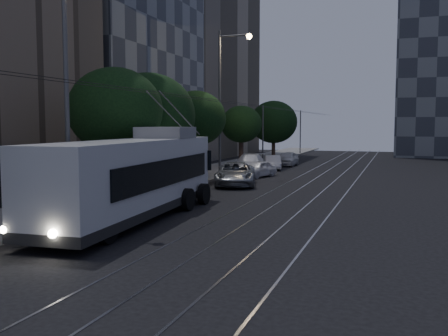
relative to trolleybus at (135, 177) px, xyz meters
name	(u,v)px	position (x,y,z in m)	size (l,w,h in m)	color
ground	(198,225)	(3.08, -0.40, -1.83)	(120.00, 120.00, 0.00)	black
sidewalk	(206,173)	(-4.42, 19.60, -1.75)	(5.00, 90.00, 0.15)	gray
tram_rails	(328,178)	(5.58, 19.60, -1.82)	(4.52, 90.00, 0.02)	gray
overhead_wires	(235,132)	(-1.89, 19.60, 1.64)	(2.23, 90.00, 6.00)	black
building_glass_mid	(97,23)	(-15.92, 21.60, 11.59)	(14.40, 18.40, 26.80)	#353A44
building_tan_far	(185,21)	(-15.92, 41.60, 15.59)	(14.40, 22.40, 34.80)	gray
trolleybus	(135,177)	(0.00, 0.00, 0.00)	(3.66, 13.33, 5.63)	silver
pickup_silver	(235,174)	(0.36, 12.84, -1.06)	(2.56, 5.54, 1.54)	#9B9EA2
car_white_a	(258,169)	(0.38, 18.40, -1.18)	(1.52, 3.78, 1.29)	silver
car_white_b	(249,164)	(-1.22, 21.47, -1.04)	(2.21, 5.44, 1.58)	silver
car_white_c	(273,162)	(-0.11, 25.23, -1.19)	(1.35, 3.88, 1.28)	silver
car_white_d	(288,159)	(0.32, 29.69, -1.12)	(1.66, 4.13, 1.41)	silver
tree_1	(115,111)	(-3.42, 4.07, 2.97)	(4.98, 4.98, 7.06)	#31211B
tree_2	(148,116)	(-3.42, 7.70, 2.76)	(5.63, 5.63, 7.13)	#31211B
tree_3	(195,118)	(-3.92, 16.17, 2.70)	(4.63, 4.63, 6.63)	#31211B
tree_4	(241,124)	(-3.42, 26.18, 2.26)	(3.88, 3.88, 5.86)	#31211B
tree_5	(274,122)	(-3.42, 39.01, 2.54)	(5.58, 5.58, 6.88)	#31211B
streetlamp_near	(75,67)	(-1.69, -1.71, 4.57)	(2.56, 0.44, 10.68)	#545557
streetlamp_far	(225,90)	(-2.28, 18.27, 4.93)	(2.70, 0.44, 11.34)	#545557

